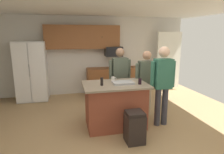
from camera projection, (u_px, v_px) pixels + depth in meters
name	position (u px, v px, depth m)	size (l,w,h in m)	color
floor	(114.00, 127.00, 4.27)	(7.04, 7.04, 0.00)	tan
ceiling	(114.00, 3.00, 3.71)	(7.04, 7.04, 0.00)	white
back_wall	(95.00, 55.00, 6.65)	(6.40, 0.10, 2.60)	silver
french_door_window_panel	(168.00, 60.00, 6.90)	(0.90, 0.06, 2.00)	white
cabinet_run_upper	(83.00, 37.00, 6.24)	(2.40, 0.38, 0.75)	brown
cabinet_run_lower	(114.00, 81.00, 6.66)	(1.80, 0.63, 0.90)	brown
refrigerator	(32.00, 71.00, 5.89)	(0.89, 0.76, 1.81)	white
microwave_over_range	(113.00, 51.00, 6.47)	(0.56, 0.40, 0.32)	black
kitchen_island	(115.00, 105.00, 4.24)	(1.38, 0.94, 0.97)	brown
person_guest_by_door	(163.00, 81.00, 4.17)	(0.57, 0.23, 1.76)	#383842
person_host_foreground	(120.00, 76.00, 4.96)	(0.57, 0.22, 1.68)	#4C5166
person_elder_center	(146.00, 79.00, 4.75)	(0.57, 0.22, 1.62)	tan
tumbler_amber	(102.00, 82.00, 3.98)	(0.06, 0.06, 0.17)	black
mug_blue_stoneware	(113.00, 79.00, 4.37)	(0.12, 0.08, 0.10)	white
glass_stout_tall	(140.00, 81.00, 4.09)	(0.07, 0.07, 0.13)	black
serving_tray	(123.00, 83.00, 4.14)	(0.44, 0.30, 0.04)	#B7B7BC
trash_bin	(135.00, 127.00, 3.61)	(0.34, 0.34, 0.61)	black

